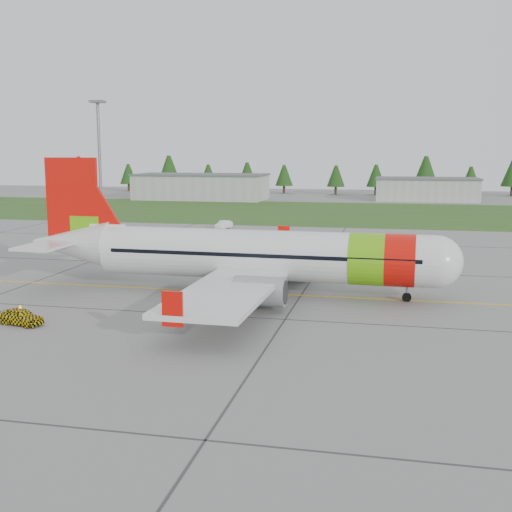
# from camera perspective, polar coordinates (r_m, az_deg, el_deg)

# --- Properties ---
(ground) EXTENTS (320.00, 320.00, 0.00)m
(ground) POSITION_cam_1_polar(r_m,az_deg,el_deg) (49.06, -9.03, -4.96)
(ground) COLOR gray
(ground) RESTS_ON ground
(aircraft) EXTENTS (37.76, 34.66, 11.44)m
(aircraft) POSITION_cam_1_polar(r_m,az_deg,el_deg) (54.18, -0.28, 0.07)
(aircraft) COLOR silver
(aircraft) RESTS_ON ground
(follow_me_car) EXTENTS (1.44, 1.60, 3.44)m
(follow_me_car) POSITION_cam_1_polar(r_m,az_deg,el_deg) (47.61, -20.26, -3.75)
(follow_me_car) COLOR yellow
(follow_me_car) RESTS_ON ground
(service_van) EXTENTS (1.59, 1.53, 3.92)m
(service_van) POSITION_cam_1_polar(r_m,az_deg,el_deg) (99.95, -2.90, 3.54)
(service_van) COLOR white
(service_van) RESTS_ON ground
(grass_strip) EXTENTS (320.00, 50.00, 0.03)m
(grass_strip) POSITION_cam_1_polar(r_m,az_deg,el_deg) (128.02, 4.35, 3.92)
(grass_strip) COLOR #30561E
(grass_strip) RESTS_ON ground
(taxi_guideline) EXTENTS (120.00, 0.25, 0.02)m
(taxi_guideline) POSITION_cam_1_polar(r_m,az_deg,el_deg) (56.38, -6.10, -3.02)
(taxi_guideline) COLOR gold
(taxi_guideline) RESTS_ON ground
(hangar_west) EXTENTS (32.00, 14.00, 6.00)m
(hangar_west) POSITION_cam_1_polar(r_m,az_deg,el_deg) (161.64, -4.89, 6.09)
(hangar_west) COLOR #A8A8A3
(hangar_west) RESTS_ON ground
(hangar_east) EXTENTS (24.00, 12.00, 5.20)m
(hangar_east) POSITION_cam_1_polar(r_m,az_deg,el_deg) (162.71, 14.94, 5.70)
(hangar_east) COLOR #A8A8A3
(hangar_east) RESTS_ON ground
(floodlight_mast) EXTENTS (0.50, 0.50, 20.00)m
(floodlight_mast) POSITION_cam_1_polar(r_m,az_deg,el_deg) (113.60, -13.72, 8.05)
(floodlight_mast) COLOR slate
(floodlight_mast) RESTS_ON ground
(treeline) EXTENTS (160.00, 8.00, 10.00)m
(treeline) POSITION_cam_1_polar(r_m,az_deg,el_deg) (183.22, 6.80, 7.07)
(treeline) COLOR #1C3F14
(treeline) RESTS_ON ground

